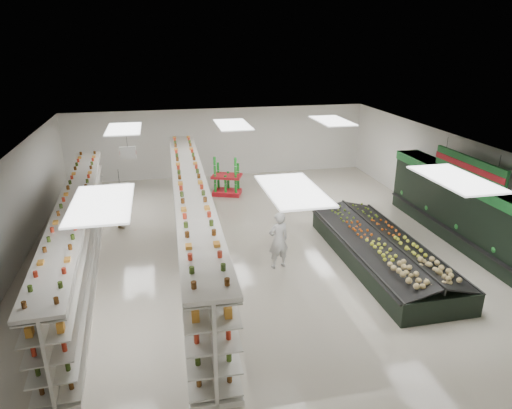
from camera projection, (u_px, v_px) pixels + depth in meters
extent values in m
plane|color=beige|center=(255.00, 244.00, 14.71)|extent=(16.00, 16.00, 0.00)
cube|color=white|center=(255.00, 147.00, 13.60)|extent=(14.00, 16.00, 0.02)
cube|color=white|center=(220.00, 143.00, 21.49)|extent=(14.00, 0.02, 3.20)
cube|color=white|center=(366.00, 372.00, 6.82)|extent=(14.00, 0.02, 3.20)
cube|color=white|center=(11.00, 215.00, 12.78)|extent=(0.02, 16.00, 3.20)
cube|color=white|center=(455.00, 183.00, 15.54)|extent=(0.02, 16.00, 3.20)
cube|color=black|center=(469.00, 214.00, 14.25)|extent=(0.80, 8.00, 2.20)
cube|color=#1B672A|center=(474.00, 185.00, 13.91)|extent=(0.85, 8.00, 0.30)
cube|color=black|center=(460.00, 231.00, 14.39)|extent=(0.55, 7.80, 0.15)
cube|color=beige|center=(466.00, 207.00, 14.13)|extent=(0.45, 7.70, 0.03)
cube|color=beige|center=(468.00, 198.00, 14.02)|extent=(0.45, 7.70, 0.03)
cube|color=white|center=(120.00, 191.00, 11.17)|extent=(0.50, 0.06, 0.40)
cube|color=#B4141F|center=(120.00, 191.00, 11.17)|extent=(0.52, 0.02, 0.12)
cylinder|color=black|center=(119.00, 179.00, 11.07)|extent=(0.01, 0.01, 0.50)
cube|color=white|center=(128.00, 153.00, 14.84)|extent=(0.50, 0.06, 0.40)
cube|color=#B4141F|center=(128.00, 153.00, 14.84)|extent=(0.52, 0.02, 0.12)
cylinder|color=black|center=(127.00, 144.00, 14.74)|extent=(0.01, 0.01, 0.50)
cube|color=#1B672A|center=(469.00, 166.00, 13.65)|extent=(0.10, 3.20, 0.60)
cube|color=#B4141F|center=(467.00, 167.00, 13.64)|extent=(0.03, 3.20, 0.18)
cylinder|color=black|center=(499.00, 164.00, 12.41)|extent=(0.01, 0.01, 0.50)
cylinder|color=black|center=(447.00, 145.00, 14.61)|extent=(0.01, 0.01, 0.50)
cube|color=silver|center=(83.00, 264.00, 13.35)|extent=(1.48, 11.70, 0.12)
cube|color=silver|center=(79.00, 235.00, 13.03)|extent=(0.66, 11.65, 1.94)
cube|color=silver|center=(74.00, 202.00, 12.68)|extent=(1.48, 11.70, 0.08)
cube|color=beige|center=(74.00, 261.00, 13.25)|extent=(1.03, 11.57, 0.03)
cube|color=beige|center=(72.00, 248.00, 13.11)|extent=(1.03, 11.57, 0.03)
cube|color=beige|center=(70.00, 234.00, 12.96)|extent=(1.03, 11.57, 0.03)
cube|color=beige|center=(68.00, 220.00, 12.81)|extent=(1.03, 11.57, 0.03)
cube|color=beige|center=(66.00, 206.00, 12.66)|extent=(1.03, 11.57, 0.03)
cube|color=beige|center=(90.00, 259.00, 13.36)|extent=(1.03, 11.57, 0.03)
cube|color=beige|center=(88.00, 246.00, 13.22)|extent=(1.03, 11.57, 0.03)
cube|color=beige|center=(87.00, 233.00, 13.07)|extent=(1.03, 11.57, 0.03)
cube|color=beige|center=(85.00, 219.00, 12.92)|extent=(1.03, 11.57, 0.03)
cube|color=beige|center=(83.00, 205.00, 12.77)|extent=(1.03, 11.57, 0.03)
cube|color=silver|center=(193.00, 249.00, 14.25)|extent=(1.24, 13.22, 0.13)
cube|color=silver|center=(192.00, 218.00, 13.89)|extent=(0.32, 13.20, 2.20)
cube|color=silver|center=(190.00, 183.00, 13.49)|extent=(1.24, 13.22, 0.09)
cube|color=beige|center=(185.00, 246.00, 14.16)|extent=(0.73, 13.10, 0.03)
cube|color=beige|center=(184.00, 232.00, 13.99)|extent=(0.73, 13.10, 0.03)
cube|color=beige|center=(183.00, 217.00, 13.82)|extent=(0.73, 13.10, 0.03)
cube|color=beige|center=(182.00, 202.00, 13.65)|extent=(0.73, 13.10, 0.03)
cube|color=beige|center=(182.00, 187.00, 13.49)|extent=(0.73, 13.10, 0.03)
cube|color=beige|center=(201.00, 245.00, 14.25)|extent=(0.73, 13.10, 0.03)
cube|color=beige|center=(201.00, 230.00, 14.08)|extent=(0.73, 13.10, 0.03)
cube|color=beige|center=(200.00, 216.00, 13.91)|extent=(0.73, 13.10, 0.03)
cube|color=beige|center=(199.00, 201.00, 13.75)|extent=(0.73, 13.10, 0.03)
cube|color=beige|center=(199.00, 186.00, 13.58)|extent=(0.73, 13.10, 0.03)
cube|color=black|center=(382.00, 253.00, 13.42)|extent=(2.14, 6.18, 0.62)
cube|color=#262626|center=(350.00, 247.00, 13.10)|extent=(0.07, 6.17, 0.05)
cube|color=#262626|center=(414.00, 240.00, 13.51)|extent=(0.07, 6.17, 0.05)
cube|color=black|center=(365.00, 242.00, 13.16)|extent=(1.16, 6.09, 0.32)
cube|color=black|center=(400.00, 239.00, 13.38)|extent=(1.16, 6.09, 0.32)
cube|color=#262626|center=(383.00, 238.00, 13.24)|extent=(0.07, 6.08, 0.22)
cube|color=#B4141F|center=(227.00, 192.00, 19.32)|extent=(1.35, 1.12, 0.19)
cube|color=red|center=(227.00, 176.00, 19.07)|extent=(1.41, 1.19, 0.10)
imported|color=silver|center=(278.00, 240.00, 13.00)|extent=(0.70, 0.54, 1.70)
imported|color=tan|center=(124.00, 205.00, 15.91)|extent=(0.69, 0.87, 1.56)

